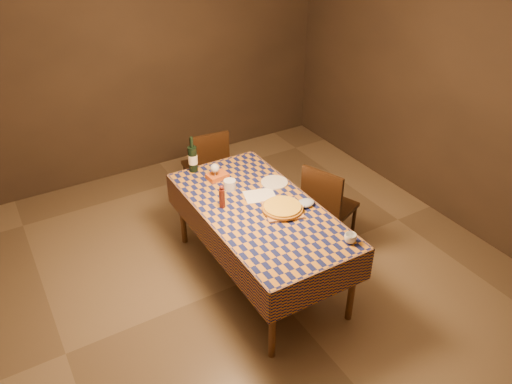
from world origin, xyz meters
TOP-DOWN VIEW (x-y plane):
  - room at (0.00, 0.00)m, footprint 5.00×5.10m
  - dining_table at (0.00, 0.00)m, footprint 0.94×1.84m
  - cutting_board at (0.14, -0.14)m, footprint 0.38×0.38m
  - pizza at (0.14, -0.14)m, footprint 0.36×0.36m
  - pepper_mill at (-0.26, 0.17)m, footprint 0.06×0.06m
  - bowl at (0.27, -0.18)m, footprint 0.17×0.17m
  - wine_glass at (-0.11, 0.59)m, footprint 0.08×0.08m
  - wine_bottle at (-0.21, 0.86)m, footprint 0.10×0.10m
  - deli_tub at (-0.07, 0.39)m, footprint 0.14×0.14m
  - takeout_container at (-0.08, 0.61)m, footprint 0.20×0.15m
  - white_plate at (0.33, 0.27)m, footprint 0.29×0.29m
  - tumbler at (0.36, -0.76)m, footprint 0.12×0.12m
  - flour_patch at (0.10, 0.16)m, footprint 0.32×0.27m
  - flour_bag at (0.36, -0.17)m, footprint 0.17×0.13m
  - chair_far at (0.13, 1.30)m, footprint 0.46×0.47m
  - chair_right at (0.76, 0.03)m, footprint 0.55×0.55m

SIDE VIEW (x-z plane):
  - chair_far at x=0.13m, z-range 0.06..0.99m
  - chair_right at x=0.76m, z-range 0.06..0.99m
  - dining_table at x=0.00m, z-range 0.31..1.08m
  - flour_patch at x=0.10m, z-range 0.77..0.77m
  - white_plate at x=0.33m, z-range 0.77..0.78m
  - cutting_board at x=0.14m, z-range 0.77..0.79m
  - bowl at x=0.27m, z-range 0.77..0.81m
  - takeout_container at x=-0.08m, z-range 0.77..0.82m
  - flour_bag at x=0.36m, z-range 0.77..0.82m
  - pizza at x=0.14m, z-range 0.79..0.82m
  - tumbler at x=0.36m, z-range 0.77..0.85m
  - deli_tub at x=-0.07m, z-range 0.77..0.86m
  - pepper_mill at x=-0.26m, z-range 0.76..0.98m
  - wine_glass at x=-0.11m, z-range 0.81..0.98m
  - wine_bottle at x=-0.21m, z-range 0.73..1.08m
  - room at x=0.00m, z-range 0.00..2.70m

